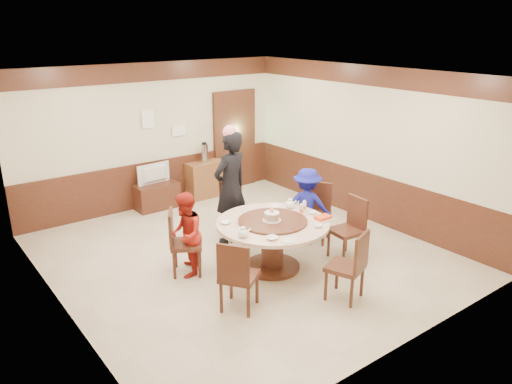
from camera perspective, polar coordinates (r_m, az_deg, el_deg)
room at (r=7.59m, az=-1.57°, el=0.23°), size 6.00×6.04×2.84m
banquet_table at (r=7.34m, az=1.89°, el=-4.99°), size 1.65×1.65×0.78m
chair_0 at (r=8.45m, az=6.84°, el=-3.52°), size 0.61×0.61×0.97m
chair_1 at (r=8.53m, az=-2.33°, el=-3.18°), size 0.50×0.51×0.97m
chair_2 at (r=7.39m, az=-8.07°, el=-6.96°), size 0.61×0.60×0.97m
chair_3 at (r=6.45m, az=-1.99°, el=-10.83°), size 0.62×0.61×0.97m
chair_4 at (r=6.77m, az=10.25°, el=-9.62°), size 0.57×0.57×0.97m
chair_5 at (r=7.89m, az=10.31°, el=-5.37°), size 0.49×0.48×0.97m
person_standing at (r=8.16m, az=-2.93°, el=0.52°), size 0.76×0.58×1.88m
person_red at (r=7.22m, az=-8.06°, el=-4.85°), size 0.72×0.76×1.24m
person_blue at (r=8.21m, az=5.83°, el=-1.64°), size 0.91×0.94×1.28m
birthday_cake at (r=7.20m, az=1.82°, el=-2.80°), size 0.27×0.27×0.19m
teapot_left at (r=6.73m, az=-1.52°, el=-4.72°), size 0.17×0.15×0.13m
teapot_right at (r=7.79m, az=3.92°, el=-1.42°), size 0.17×0.15×0.13m
bowl_0 at (r=7.19m, az=-3.50°, el=-3.51°), size 0.15×0.15×0.04m
bowl_1 at (r=7.12m, az=7.06°, el=-3.83°), size 0.14×0.14×0.04m
bowl_2 at (r=6.68m, az=1.84°, el=-5.27°), size 0.16×0.16×0.04m
bowl_3 at (r=7.59m, az=6.45°, el=-2.38°), size 0.12×0.12×0.04m
saucer_near at (r=6.65m, az=3.75°, el=-5.55°), size 0.18×0.18×0.01m
saucer_far at (r=7.88m, az=2.18°, el=-1.55°), size 0.18×0.18×0.01m
shrimp_platter at (r=7.37m, az=7.65°, el=-2.99°), size 0.30×0.20×0.06m
bottle_0 at (r=7.51m, az=5.21°, el=-2.05°), size 0.06×0.06×0.16m
bottle_1 at (r=7.66m, az=5.55°, el=-1.66°), size 0.06×0.06×0.16m
tv_stand at (r=10.04m, az=-11.26°, el=-0.45°), size 0.85×0.45×0.50m
television at (r=9.90m, az=-11.42°, el=2.01°), size 0.70×0.15×0.40m
side_cabinet at (r=10.54m, az=-5.78°, el=1.46°), size 0.80×0.40×0.75m
thermos at (r=10.39m, az=-5.90°, el=4.44°), size 0.15×0.15×0.38m
notice_left at (r=9.85m, az=-12.23°, el=8.16°), size 0.25×0.00×0.35m
notice_right at (r=10.19m, az=-8.80°, el=6.99°), size 0.30×0.00×0.22m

